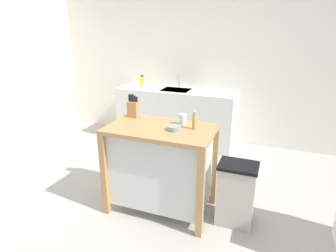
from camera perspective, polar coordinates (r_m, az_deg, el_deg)
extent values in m
plane|color=#ADA8A0|center=(3.14, -4.46, -16.41)|extent=(6.25, 6.25, 0.00)
cube|color=silver|center=(4.74, 7.31, 12.69)|extent=(5.25, 0.10, 2.60)
cube|color=silver|center=(4.92, -29.47, 10.66)|extent=(0.10, 2.88, 2.60)
cube|color=#AD7F4C|center=(2.77, -1.49, -0.69)|extent=(1.04, 0.62, 0.04)
cube|color=silver|center=(2.93, -1.42, -8.10)|extent=(0.94, 0.52, 0.77)
cube|color=#AD7F4C|center=(2.95, -12.52, -9.53)|extent=(0.06, 0.06, 0.87)
cube|color=#AD7F4C|center=(2.59, 6.47, -13.50)|extent=(0.06, 0.06, 0.87)
cube|color=#AD7F4C|center=(3.37, -7.32, -5.37)|extent=(0.06, 0.06, 0.87)
cube|color=#AD7F4C|center=(3.07, 9.21, -8.11)|extent=(0.06, 0.06, 0.87)
cube|color=#AD7F4C|center=(3.08, -6.90, 3.31)|extent=(0.11, 0.09, 0.17)
cylinder|color=black|center=(3.07, -7.72, 5.57)|extent=(0.02, 0.02, 0.07)
cylinder|color=black|center=(3.06, -7.35, 5.56)|extent=(0.02, 0.02, 0.08)
cylinder|color=black|center=(3.05, -6.99, 5.57)|extent=(0.02, 0.02, 0.08)
cylinder|color=black|center=(3.04, -6.62, 5.41)|extent=(0.02, 0.02, 0.07)
cylinder|color=black|center=(3.03, -6.24, 5.30)|extent=(0.02, 0.02, 0.06)
cylinder|color=gray|center=(2.68, 1.21, -0.41)|extent=(0.13, 0.13, 0.04)
cylinder|color=#49555B|center=(2.68, 1.21, -0.03)|extent=(0.10, 0.10, 0.01)
cylinder|color=silver|center=(2.84, 2.94, 1.36)|extent=(0.07, 0.07, 0.11)
cylinder|color=tan|center=(2.71, 5.30, 0.91)|extent=(0.04, 0.04, 0.15)
sphere|color=#99999E|center=(2.68, 5.36, 2.71)|extent=(0.03, 0.03, 0.03)
cube|color=#B7B2A8|center=(2.89, 13.38, -13.27)|extent=(0.34, 0.26, 0.60)
cube|color=black|center=(2.74, 13.88, -7.69)|extent=(0.36, 0.28, 0.03)
cube|color=silver|center=(4.69, 1.62, 2.01)|extent=(1.89, 0.60, 0.88)
cube|color=silver|center=(4.56, 1.59, 7.06)|extent=(0.44, 0.36, 0.03)
cylinder|color=#B7BCC1|center=(4.68, 2.27, 8.93)|extent=(0.02, 0.02, 0.22)
cylinder|color=yellow|center=(4.83, -5.12, 8.83)|extent=(0.07, 0.07, 0.16)
cylinder|color=black|center=(4.81, -5.15, 9.93)|extent=(0.04, 0.04, 0.02)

